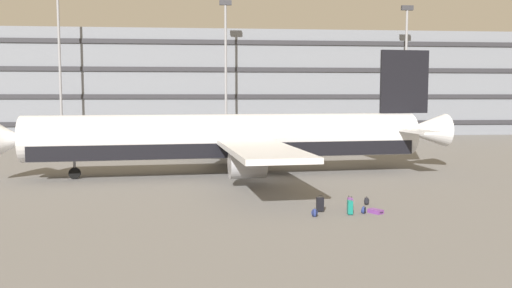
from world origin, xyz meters
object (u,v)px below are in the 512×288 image
(airliner, at_px, (234,138))
(backpack_black, at_px, (315,213))
(suitcase_laid_flat, at_px, (350,203))
(suitcase_large, at_px, (376,211))
(backpack_orange, at_px, (363,210))
(suitcase_red, at_px, (350,207))
(backpack_scuffed, at_px, (367,201))
(suitcase_teal, at_px, (320,204))

(airliner, xyz_separation_m, backpack_black, (3.59, -15.87, -2.79))
(airliner, xyz_separation_m, suitcase_laid_flat, (6.00, -14.17, -2.65))
(suitcase_large, height_order, backpack_orange, backpack_orange)
(suitcase_red, xyz_separation_m, suitcase_laid_flat, (0.37, 1.34, -0.06))
(airliner, distance_m, suitcase_laid_flat, 15.62)
(backpack_orange, relative_size, backpack_scuffed, 0.91)
(suitcase_laid_flat, bearing_deg, backpack_orange, -70.43)
(airliner, xyz_separation_m, suitcase_red, (5.63, -15.51, -2.59))
(backpack_black, bearing_deg, suitcase_teal, 64.80)
(airliner, height_order, suitcase_teal, airliner)
(airliner, relative_size, suitcase_large, 41.64)
(airliner, height_order, backpack_scuffed, airliner)
(airliner, height_order, backpack_black, airliner)
(backpack_orange, bearing_deg, suitcase_red, -170.07)
(suitcase_large, bearing_deg, suitcase_red, -172.53)
(suitcase_large, distance_m, backpack_scuffed, 2.24)
(airliner, height_order, suitcase_red, airliner)
(suitcase_large, xyz_separation_m, backpack_orange, (-0.72, -0.06, 0.09))
(suitcase_red, height_order, suitcase_large, suitcase_red)
(suitcase_large, relative_size, suitcase_teal, 0.95)
(airliner, bearing_deg, backpack_orange, -67.31)
(airliner, height_order, suitcase_laid_flat, airliner)
(suitcase_red, distance_m, backpack_orange, 0.84)
(suitcase_large, distance_m, backpack_black, 3.60)
(suitcase_teal, distance_m, suitcase_laid_flat, 1.94)
(suitcase_large, bearing_deg, suitcase_teal, 168.55)
(airliner, relative_size, suitcase_laid_flat, 48.74)
(suitcase_laid_flat, relative_size, backpack_orange, 1.67)
(suitcase_red, xyz_separation_m, suitcase_large, (1.51, 0.20, -0.30))
(airliner, distance_m, suitcase_teal, 15.49)
(suitcase_laid_flat, height_order, backpack_orange, suitcase_laid_flat)
(suitcase_laid_flat, height_order, backpack_black, suitcase_laid_flat)
(airliner, height_order, suitcase_large, airliner)
(backpack_scuffed, bearing_deg, suitcase_laid_flat, -140.14)
(suitcase_teal, bearing_deg, airliner, 105.71)
(suitcase_teal, height_order, backpack_scuffed, suitcase_teal)
(suitcase_red, xyz_separation_m, backpack_scuffed, (1.68, 2.43, -0.19))
(suitcase_teal, xyz_separation_m, backpack_scuffed, (3.18, 1.62, -0.22))
(suitcase_large, distance_m, backpack_orange, 0.72)
(airliner, distance_m, suitcase_large, 17.14)
(backpack_orange, bearing_deg, airliner, 112.69)
(suitcase_teal, relative_size, backpack_black, 1.94)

